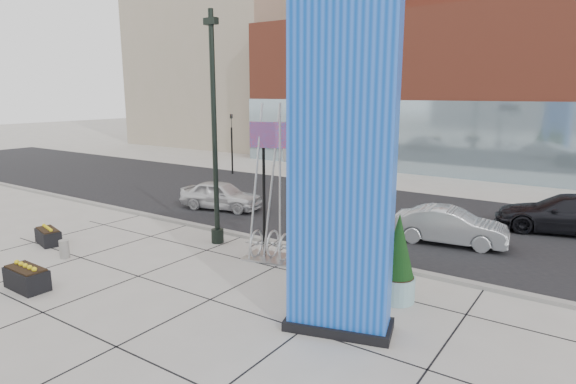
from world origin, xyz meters
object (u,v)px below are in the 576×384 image
Objects in this scene: concrete_bollard at (64,249)px; car_white_west at (221,196)px; lamp_post at (215,152)px; blue_pylon at (342,162)px; car_silver_mid at (450,226)px; overhead_street_sign at (281,151)px; public_art_sculpture at (279,220)px.

car_white_west is (-0.29, 8.21, 0.37)m from concrete_bollard.
lamp_post is at bearing 53.28° from concrete_bollard.
concrete_bollard is at bearing 170.46° from car_white_west.
car_silver_mid is at bearing 72.39° from blue_pylon.
car_white_west is at bearing 85.95° from car_silver_mid.
lamp_post reaches higher than concrete_bollard.
car_silver_mid is at bearing -97.63° from car_white_west.
car_white_west is 10.68m from car_silver_mid.
blue_pylon is 5.16m from overhead_street_sign.
blue_pylon is at bearing -64.09° from overhead_street_sign.
overhead_street_sign is (6.16, 4.10, 3.37)m from concrete_bollard.
concrete_bollard is at bearing -158.11° from public_art_sculpture.
public_art_sculpture is at bearing 32.74° from concrete_bollard.
public_art_sculpture reaches higher than car_silver_mid.
blue_pylon reaches higher than car_silver_mid.
blue_pylon reaches higher than overhead_street_sign.
lamp_post is 1.59× the size of public_art_sculpture.
blue_pylon is 2.09× the size of car_white_west.
public_art_sculpture is at bearing 131.84° from car_silver_mid.
lamp_post is at bearing 115.27° from car_silver_mid.
car_silver_mid is (4.21, 4.85, -3.01)m from overhead_street_sign.
car_silver_mid is (4.21, 4.99, -0.70)m from public_art_sculpture.
lamp_post is at bearing 138.17° from blue_pylon.
lamp_post is 6.10m from concrete_bollard.
overhead_street_sign is at bearing -2.07° from lamp_post.
car_white_west is at bearing 135.69° from public_art_sculpture.
car_silver_mid is at bearing 33.27° from lamp_post.
car_silver_mid is (10.66, 0.74, -0.01)m from car_white_west.
overhead_street_sign is at bearing 131.05° from car_silver_mid.
overhead_street_sign is at bearing -134.10° from car_white_west.
concrete_bollard is 13.69m from car_silver_mid.
concrete_bollard is 8.22m from car_white_west.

